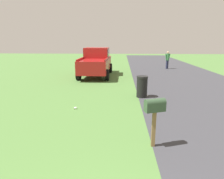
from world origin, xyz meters
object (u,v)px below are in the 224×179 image
Objects in this scene: pickup_truck at (96,61)px; trash_bin at (142,87)px; mailbox at (155,109)px; pedestrian at (167,59)px.

pickup_truck is 6.46m from trash_bin.
mailbox reaches higher than trash_bin.
pickup_truck reaches higher than mailbox.
mailbox is 4.48m from trash_bin.
pickup_truck reaches higher than pedestrian.
pickup_truck is at bearing -3.84° from mailbox.
pedestrian reaches higher than mailbox.
mailbox is at bearing -42.96° from pedestrian.
pickup_truck is 3.09× the size of pedestrian.
pedestrian is (9.72, -3.33, 0.44)m from trash_bin.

